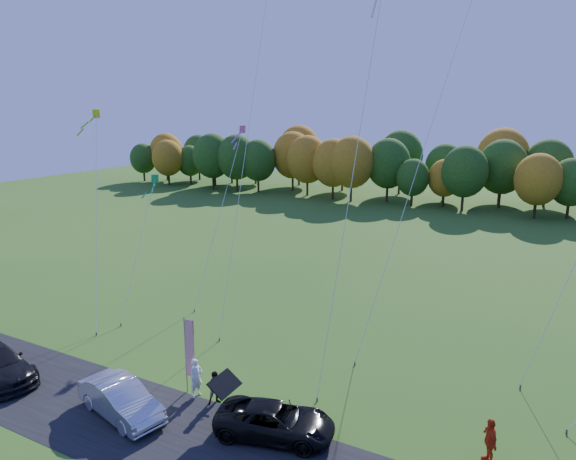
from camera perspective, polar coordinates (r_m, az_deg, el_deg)
The scene contains 15 objects.
ground at distance 26.63m, azimuth -6.38°, elevation -17.57°, with size 160.00×160.00×0.00m, color #285616.
asphalt_strip at distance 23.99m, azimuth -12.17°, elevation -21.66°, with size 90.00×6.00×0.01m, color black.
tree_line at distance 76.09m, azimuth 17.64°, elevation 2.43°, with size 116.00×12.00×10.00m, color #1E4711, non-canonical shape.
black_suv at distance 23.27m, azimuth -1.45°, elevation -20.43°, with size 2.36×5.11×1.42m, color black.
silver_sedan at distance 25.64m, azimuth -18.11°, elevation -17.43°, with size 1.71×4.90×1.61m, color silver.
person_tailgate_a at distance 26.16m, azimuth -10.16°, elevation -15.86°, with size 0.71×0.46×1.94m, color white.
person_tailgate_b at distance 25.56m, azimuth -8.02°, elevation -16.96°, with size 0.78×0.61×1.61m, color gray.
person_east at distance 23.18m, azimuth 21.49°, elevation -20.93°, with size 1.10×0.46×1.89m, color red.
feather_flag at distance 25.85m, azimuth -10.97°, elevation -12.66°, with size 0.52×0.11×3.95m.
kite_delta_blue at distance 33.99m, azimuth -3.98°, elevation 14.37°, with size 3.26×12.09×28.78m.
kite_parafoil_orange at distance 31.48m, azimuth 15.66°, elevation 11.20°, with size 5.40×13.52×25.75m.
kite_delta_red at distance 26.46m, azimuth 8.50°, elevation 15.48°, with size 2.48×8.56×22.71m.
kite_diamond_yellow at distance 36.04m, azimuth -20.54°, elevation 1.46°, with size 5.51×6.44×13.89m.
kite_diamond_green at distance 36.15m, azimuth -16.23°, elevation -1.79°, with size 2.07×6.13×9.41m.
kite_diamond_pink at distance 37.98m, azimuth -7.55°, elevation 1.93°, with size 1.62×8.73×12.65m.
Camera 1 is at (13.15, -18.69, 13.68)m, focal length 32.00 mm.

